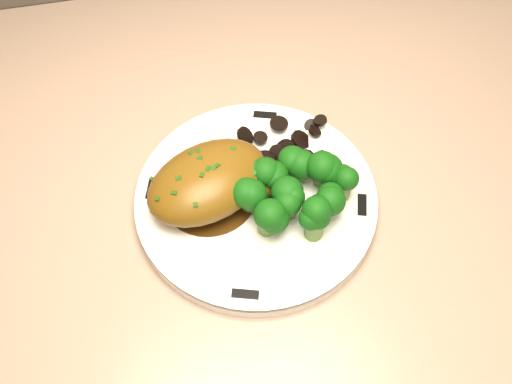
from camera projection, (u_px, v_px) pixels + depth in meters
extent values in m
cube|color=brown|center=(131.00, 325.00, 1.06)|extent=(1.81, 0.59, 0.78)
cube|color=tan|center=(73.00, 194.00, 0.72)|extent=(1.86, 0.61, 0.03)
cylinder|color=white|center=(256.00, 201.00, 0.69)|extent=(0.32, 0.32, 0.02)
cube|color=black|center=(265.00, 115.00, 0.74)|extent=(0.03, 0.02, 0.00)
cube|color=black|center=(152.00, 189.00, 0.69)|extent=(0.02, 0.03, 0.00)
cube|color=black|center=(245.00, 294.00, 0.62)|extent=(0.03, 0.02, 0.00)
cube|color=black|center=(362.00, 205.00, 0.67)|extent=(0.02, 0.03, 0.00)
cylinder|color=#3C230B|center=(209.00, 195.00, 0.68)|extent=(0.10, 0.10, 0.00)
ellipsoid|color=brown|center=(207.00, 182.00, 0.66)|extent=(0.16, 0.13, 0.05)
ellipsoid|color=brown|center=(251.00, 185.00, 0.67)|extent=(0.07, 0.07, 0.03)
cube|color=#1D450E|center=(169.00, 186.00, 0.63)|extent=(0.01, 0.00, 0.00)
cube|color=#1D450E|center=(183.00, 176.00, 0.63)|extent=(0.01, 0.00, 0.00)
cube|color=#1D450E|center=(197.00, 168.00, 0.64)|extent=(0.01, 0.00, 0.00)
cube|color=#1D450E|center=(210.00, 161.00, 0.64)|extent=(0.01, 0.00, 0.00)
cube|color=#1D450E|center=(224.00, 155.00, 0.65)|extent=(0.01, 0.00, 0.00)
cube|color=#1D450E|center=(237.00, 150.00, 0.66)|extent=(0.01, 0.00, 0.00)
cylinder|color=black|center=(314.00, 145.00, 0.72)|extent=(0.02, 0.02, 0.01)
cylinder|color=black|center=(309.00, 137.00, 0.72)|extent=(0.02, 0.02, 0.01)
cylinder|color=black|center=(300.00, 131.00, 0.72)|extent=(0.02, 0.02, 0.01)
cylinder|color=black|center=(287.00, 134.00, 0.72)|extent=(0.02, 0.02, 0.01)
cylinder|color=black|center=(274.00, 134.00, 0.72)|extent=(0.02, 0.02, 0.01)
cylinder|color=black|center=(263.00, 137.00, 0.71)|extent=(0.03, 0.03, 0.02)
cylinder|color=black|center=(257.00, 147.00, 0.71)|extent=(0.03, 0.03, 0.01)
cylinder|color=black|center=(255.00, 153.00, 0.71)|extent=(0.02, 0.02, 0.00)
cylinder|color=black|center=(260.00, 158.00, 0.70)|extent=(0.03, 0.03, 0.01)
cylinder|color=black|center=(270.00, 166.00, 0.70)|extent=(0.03, 0.03, 0.02)
cylinder|color=black|center=(283.00, 165.00, 0.70)|extent=(0.03, 0.03, 0.01)
cylinder|color=black|center=(296.00, 161.00, 0.70)|extent=(0.03, 0.03, 0.02)
cylinder|color=black|center=(307.00, 159.00, 0.70)|extent=(0.03, 0.03, 0.01)
cylinder|color=black|center=(313.00, 151.00, 0.71)|extent=(0.03, 0.03, 0.01)
cylinder|color=#598036|center=(266.00, 181.00, 0.68)|extent=(0.02, 0.02, 0.03)
sphere|color=#083608|center=(266.00, 172.00, 0.66)|extent=(0.03, 0.03, 0.03)
cylinder|color=#598036|center=(292.00, 169.00, 0.68)|extent=(0.02, 0.02, 0.03)
sphere|color=#083608|center=(293.00, 159.00, 0.67)|extent=(0.03, 0.03, 0.03)
cylinder|color=#598036|center=(323.00, 176.00, 0.68)|extent=(0.02, 0.02, 0.03)
sphere|color=#083608|center=(324.00, 166.00, 0.67)|extent=(0.03, 0.03, 0.03)
cylinder|color=#598036|center=(288.00, 207.00, 0.66)|extent=(0.02, 0.02, 0.03)
sphere|color=#083608|center=(288.00, 198.00, 0.64)|extent=(0.03, 0.03, 0.03)
cylinder|color=#598036|center=(322.00, 205.00, 0.66)|extent=(0.02, 0.02, 0.03)
sphere|color=#083608|center=(324.00, 196.00, 0.65)|extent=(0.03, 0.03, 0.03)
cylinder|color=#598036|center=(342.00, 189.00, 0.67)|extent=(0.02, 0.02, 0.03)
sphere|color=#083608|center=(344.00, 180.00, 0.66)|extent=(0.03, 0.03, 0.03)
cylinder|color=#598036|center=(267.00, 223.00, 0.65)|extent=(0.02, 0.02, 0.03)
sphere|color=#083608|center=(267.00, 215.00, 0.63)|extent=(0.03, 0.03, 0.03)
cylinder|color=#598036|center=(314.00, 228.00, 0.65)|extent=(0.02, 0.02, 0.03)
sphere|color=#083608|center=(315.00, 220.00, 0.63)|extent=(0.03, 0.03, 0.03)
cylinder|color=#598036|center=(251.00, 200.00, 0.66)|extent=(0.02, 0.02, 0.03)
sphere|color=#083608|center=(251.00, 191.00, 0.65)|extent=(0.03, 0.03, 0.03)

